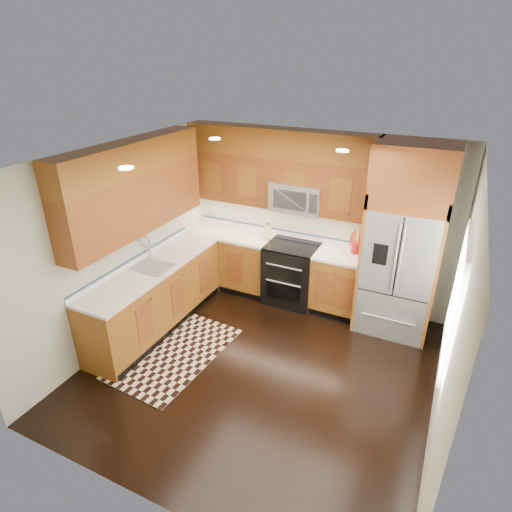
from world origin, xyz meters
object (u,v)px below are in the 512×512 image
at_px(rug, 175,353).
at_px(utensil_crock, 356,245).
at_px(refrigerator, 403,243).
at_px(knife_block, 268,232).
at_px(range, 291,274).

xyz_separation_m(rug, utensil_crock, (1.77, 2.04, 1.06)).
relative_size(refrigerator, rug, 1.53).
relative_size(knife_block, utensil_crock, 0.73).
height_order(refrigerator, rug, refrigerator).
distance_m(refrigerator, utensil_crock, 0.72).
height_order(refrigerator, utensil_crock, refrigerator).
relative_size(refrigerator, utensil_crock, 7.07).
relative_size(rug, knife_block, 6.35).
relative_size(rug, utensil_crock, 4.62).
distance_m(rug, utensil_crock, 2.91).
distance_m(range, knife_block, 0.73).
xyz_separation_m(range, knife_block, (-0.44, 0.08, 0.58)).
xyz_separation_m(refrigerator, knife_block, (-1.99, 0.12, -0.25)).
distance_m(refrigerator, knife_block, 2.01).
bearing_deg(range, utensil_crock, 9.39).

